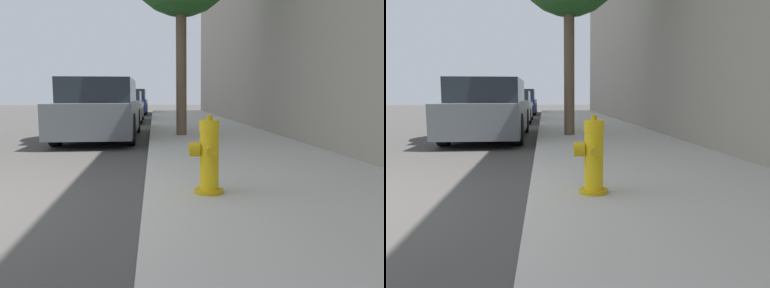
# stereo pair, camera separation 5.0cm
# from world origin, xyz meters

# --- Properties ---
(sidewalk_slab) EXTENTS (3.02, 40.00, 0.15)m
(sidewalk_slab) POSITION_xyz_m (3.61, 0.00, 0.07)
(sidewalk_slab) COLOR #B7B2A8
(sidewalk_slab) RESTS_ON ground_plane
(fire_hydrant) EXTENTS (0.33, 0.35, 0.74)m
(fire_hydrant) POSITION_xyz_m (2.71, 0.06, 0.49)
(fire_hydrant) COLOR #C39C11
(fire_hydrant) RESTS_ON sidewalk_slab
(parked_car_near) EXTENTS (1.77, 4.58, 1.47)m
(parked_car_near) POSITION_xyz_m (0.91, 6.10, 0.71)
(parked_car_near) COLOR #4C5156
(parked_car_near) RESTS_ON ground_plane
(parked_car_mid) EXTENTS (1.76, 3.97, 1.25)m
(parked_car_mid) POSITION_xyz_m (0.87, 12.10, 0.61)
(parked_car_mid) COLOR #B7B7BC
(parked_car_mid) RESTS_ON ground_plane
(parked_car_far) EXTENTS (1.75, 4.56, 1.42)m
(parked_car_far) POSITION_xyz_m (0.93, 18.44, 0.68)
(parked_car_far) COLOR navy
(parked_car_far) RESTS_ON ground_plane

